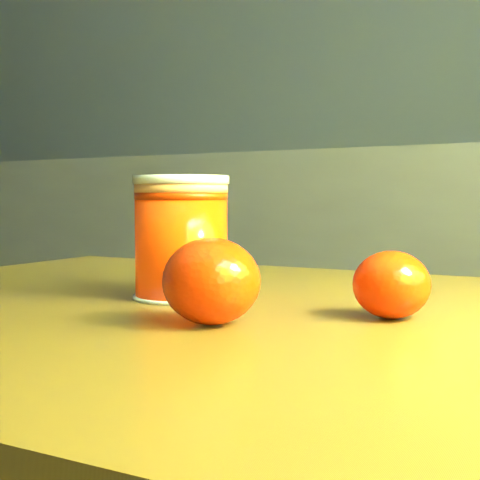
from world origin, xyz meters
The scene contains 5 objects.
kitchen_counter centered at (0.00, 1.45, 0.45)m, with size 3.15×0.60×0.90m, color #4F5055.
table centered at (0.96, 0.12, 0.60)m, with size 0.96×0.70×0.69m.
juice_glass centered at (0.87, 0.13, 0.74)m, with size 0.09×0.09×0.11m.
orange_front centered at (0.97, 0.04, 0.72)m, with size 0.07×0.07×0.06m, color red.
orange_back centered at (1.07, 0.13, 0.71)m, with size 0.06×0.06×0.05m, color red.
Camera 1 is at (1.25, -0.37, 0.78)m, focal length 50.00 mm.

